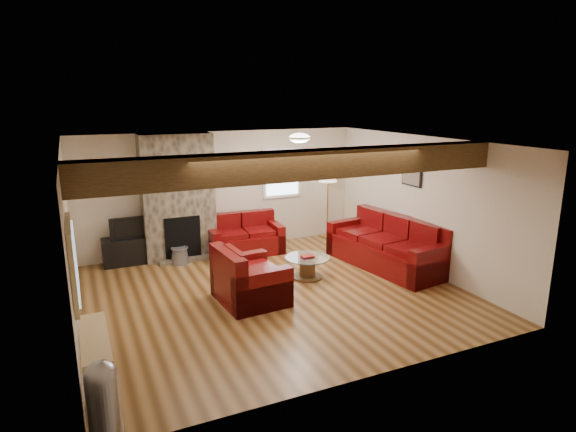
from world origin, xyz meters
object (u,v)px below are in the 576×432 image
object	(u,v)px
sofa_three	(387,243)
armchair_red	(250,274)
loveseat	(244,234)
television	(129,227)
floor_lamp	(328,179)
tv_cabinet	(131,250)
coffee_table	(307,267)

from	to	relation	value
sofa_three	armchair_red	size ratio (longest dim) A/B	2.22
sofa_three	loveseat	distance (m)	2.92
armchair_red	television	world-z (taller)	television
armchair_red	floor_lamp	size ratio (longest dim) A/B	0.69
sofa_three	tv_cabinet	xyz separation A→B (m)	(-4.45, 2.21, -0.21)
loveseat	television	distance (m)	2.29
armchair_red	coffee_table	size ratio (longest dim) A/B	1.36
coffee_table	tv_cabinet	distance (m)	3.52
loveseat	coffee_table	world-z (taller)	loveseat
loveseat	coffee_table	bearing A→B (deg)	-70.72
coffee_table	loveseat	bearing A→B (deg)	106.51
sofa_three	floor_lamp	xyz separation A→B (m)	(-0.05, 2.23, 0.89)
coffee_table	television	size ratio (longest dim) A/B	1.10
loveseat	floor_lamp	size ratio (longest dim) A/B	0.95
loveseat	television	size ratio (longest dim) A/B	2.07
armchair_red	television	xyz separation A→B (m)	(-1.51, 2.66, 0.29)
television	sofa_three	bearing A→B (deg)	-26.45
coffee_table	floor_lamp	world-z (taller)	floor_lamp
coffee_table	sofa_three	bearing A→B (deg)	-2.41
loveseat	armchair_red	distance (m)	2.47
television	floor_lamp	size ratio (longest dim) A/B	0.46
sofa_three	television	bearing A→B (deg)	-124.71
television	floor_lamp	world-z (taller)	floor_lamp
television	armchair_red	bearing A→B (deg)	-60.39
sofa_three	coffee_table	bearing A→B (deg)	-100.67
sofa_three	television	world-z (taller)	television
armchair_red	coffee_table	distance (m)	1.40
armchair_red	tv_cabinet	bearing A→B (deg)	25.29
tv_cabinet	television	bearing A→B (deg)	0.00
sofa_three	coffee_table	distance (m)	1.68
floor_lamp	television	bearing A→B (deg)	-179.74
loveseat	armchair_red	world-z (taller)	armchair_red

